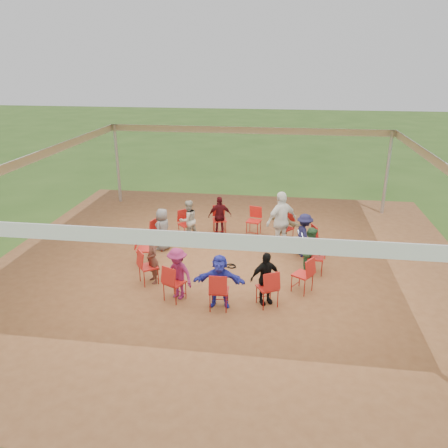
# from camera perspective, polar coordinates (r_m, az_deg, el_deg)

# --- Properties ---
(ground) EXTENTS (80.00, 80.00, 0.00)m
(ground) POSITION_cam_1_polar(r_m,az_deg,el_deg) (12.09, 0.71, -5.24)
(ground) COLOR #305219
(ground) RESTS_ON ground
(dirt_patch) EXTENTS (13.00, 13.00, 0.00)m
(dirt_patch) POSITION_cam_1_polar(r_m,az_deg,el_deg) (12.09, 0.71, -5.21)
(dirt_patch) COLOR brown
(dirt_patch) RESTS_ON ground
(tent) EXTENTS (10.33, 10.33, 3.00)m
(tent) POSITION_cam_1_polar(r_m,az_deg,el_deg) (11.26, 0.76, 5.68)
(tent) COLOR #B2B2B7
(tent) RESTS_ON ground
(chair_0) EXTENTS (0.57, 0.56, 0.90)m
(chair_0) POSITION_cam_1_polar(r_m,az_deg,el_deg) (12.65, 10.87, -2.18)
(chair_0) COLOR red
(chair_0) RESTS_ON ground
(chair_1) EXTENTS (0.60, 0.61, 0.90)m
(chair_1) POSITION_cam_1_polar(r_m,az_deg,el_deg) (13.45, 7.96, -0.58)
(chair_1) COLOR red
(chair_1) RESTS_ON ground
(chair_2) EXTENTS (0.50, 0.52, 0.90)m
(chair_2) POSITION_cam_1_polar(r_m,az_deg,el_deg) (13.94, 3.91, 0.34)
(chair_2) COLOR red
(chair_2) RESTS_ON ground
(chair_3) EXTENTS (0.52, 0.54, 0.90)m
(chair_3) POSITION_cam_1_polar(r_m,az_deg,el_deg) (14.02, -0.60, 0.52)
(chair_3) COLOR red
(chair_3) RESTS_ON ground
(chair_4) EXTENTS (0.61, 0.61, 0.90)m
(chair_4) POSITION_cam_1_polar(r_m,az_deg,el_deg) (13.70, -4.92, -0.06)
(chair_4) COLOR red
(chair_4) RESTS_ON ground
(chair_5) EXTENTS (0.55, 0.54, 0.90)m
(chair_5) POSITION_cam_1_polar(r_m,az_deg,el_deg) (13.01, -8.40, -1.36)
(chair_5) COLOR red
(chair_5) RESTS_ON ground
(chair_6) EXTENTS (0.50, 0.48, 0.90)m
(chair_6) POSITION_cam_1_polar(r_m,az_deg,el_deg) (12.08, -10.30, -3.27)
(chair_6) COLOR red
(chair_6) RESTS_ON ground
(chair_7) EXTENTS (0.60, 0.60, 0.90)m
(chair_7) POSITION_cam_1_polar(r_m,az_deg,el_deg) (11.08, -9.84, -5.53)
(chair_7) COLOR red
(chair_7) RESTS_ON ground
(chair_8) EXTENTS (0.57, 0.58, 0.90)m
(chair_8) POSITION_cam_1_polar(r_m,az_deg,el_deg) (10.25, -6.48, -7.62)
(chair_8) COLOR red
(chair_8) RESTS_ON ground
(chair_9) EXTENTS (0.43, 0.45, 0.90)m
(chair_9) POSITION_cam_1_polar(r_m,az_deg,el_deg) (9.85, -0.66, -8.73)
(chair_9) COLOR red
(chair_9) RESTS_ON ground
(chair_10) EXTENTS (0.58, 0.59, 0.90)m
(chair_10) POSITION_cam_1_polar(r_m,az_deg,el_deg) (10.02, 5.69, -8.29)
(chair_10) COLOR red
(chair_10) RESTS_ON ground
(chair_11) EXTENTS (0.60, 0.59, 0.90)m
(chair_11) POSITION_cam_1_polar(r_m,az_deg,el_deg) (10.70, 10.22, -6.55)
(chair_11) COLOR red
(chair_11) RESTS_ON ground
(chair_12) EXTENTS (0.48, 0.46, 0.90)m
(chair_12) POSITION_cam_1_polar(r_m,az_deg,el_deg) (11.66, 11.87, -4.29)
(chair_12) COLOR red
(chair_12) RESTS_ON ground
(person_seated_0) EXTENTS (0.68, 0.91, 1.26)m
(person_seated_0) POSITION_cam_1_polar(r_m,az_deg,el_deg) (12.53, 10.43, -1.45)
(person_seated_0) COLOR #17173A
(person_seated_0) RESTS_ON ground
(person_seated_1) EXTENTS (1.18, 1.09, 1.26)m
(person_seated_1) POSITION_cam_1_polar(r_m,az_deg,el_deg) (13.30, 7.67, 0.04)
(person_seated_1) COLOR tan
(person_seated_1) RESTS_ON ground
(person_seated_2) EXTENTS (0.81, 0.56, 1.26)m
(person_seated_2) POSITION_cam_1_polar(r_m,az_deg,el_deg) (13.85, -0.54, 1.07)
(person_seated_2) COLOR #3E0A0F
(person_seated_2) RESTS_ON ground
(person_seated_3) EXTENTS (0.69, 0.68, 1.26)m
(person_seated_3) POSITION_cam_1_polar(r_m,az_deg,el_deg) (13.53, -4.69, 0.53)
(person_seated_3) COLOR #AEAA9A
(person_seated_3) RESTS_ON ground
(person_seated_4) EXTENTS (0.53, 0.69, 1.26)m
(person_seated_4) POSITION_cam_1_polar(r_m,az_deg,el_deg) (12.88, -8.01, -0.69)
(person_seated_4) COLOR slate
(person_seated_4) RESTS_ON ground
(person_seated_5) EXTENTS (0.51, 0.55, 1.26)m
(person_seated_5) POSITION_cam_1_polar(r_m,az_deg,el_deg) (11.03, -9.31, -4.55)
(person_seated_5) COLOR #562F24
(person_seated_5) RESTS_ON ground
(person_seated_6) EXTENTS (0.91, 0.72, 1.26)m
(person_seated_6) POSITION_cam_1_polar(r_m,az_deg,el_deg) (10.25, -6.09, -6.45)
(person_seated_6) COLOR #851F52
(person_seated_6) RESTS_ON ground
(person_seated_7) EXTENTS (1.18, 0.47, 1.26)m
(person_seated_7) POSITION_cam_1_polar(r_m,az_deg,el_deg) (9.87, -0.58, -7.45)
(person_seated_7) COLOR #272DA9
(person_seated_7) RESTS_ON ground
(person_seated_8) EXTENTS (0.83, 0.69, 1.26)m
(person_seated_8) POSITION_cam_1_polar(r_m,az_deg,el_deg) (10.03, 5.42, -7.05)
(person_seated_8) COLOR black
(person_seated_8) RESTS_ON ground
(person_seated_9) EXTENTS (0.41, 0.64, 1.26)m
(person_seated_9) POSITION_cam_1_polar(r_m,az_deg,el_deg) (11.59, 11.35, -3.41)
(person_seated_9) COLOR #295432
(person_seated_9) RESTS_ON ground
(standing_person) EXTENTS (1.15, 1.07, 1.78)m
(standing_person) POSITION_cam_1_polar(r_m,az_deg,el_deg) (12.75, 7.51, 0.36)
(standing_person) COLOR white
(standing_person) RESTS_ON ground
(cable_coil) EXTENTS (0.36, 0.36, 0.03)m
(cable_coil) POSITION_cam_1_polar(r_m,az_deg,el_deg) (11.92, 0.96, -5.53)
(cable_coil) COLOR black
(cable_coil) RESTS_ON ground
(laptop) EXTENTS (0.39, 0.43, 0.24)m
(laptop) POSITION_cam_1_polar(r_m,az_deg,el_deg) (12.48, 9.77, -1.66)
(laptop) COLOR #B7B7BC
(laptop) RESTS_ON ground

